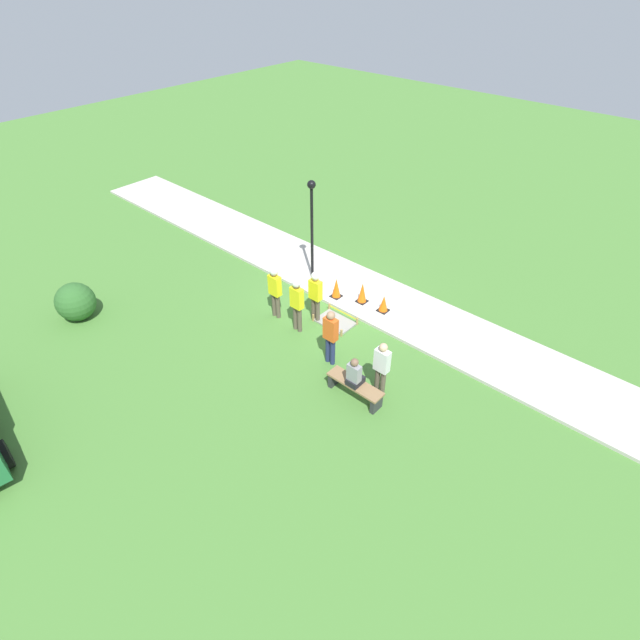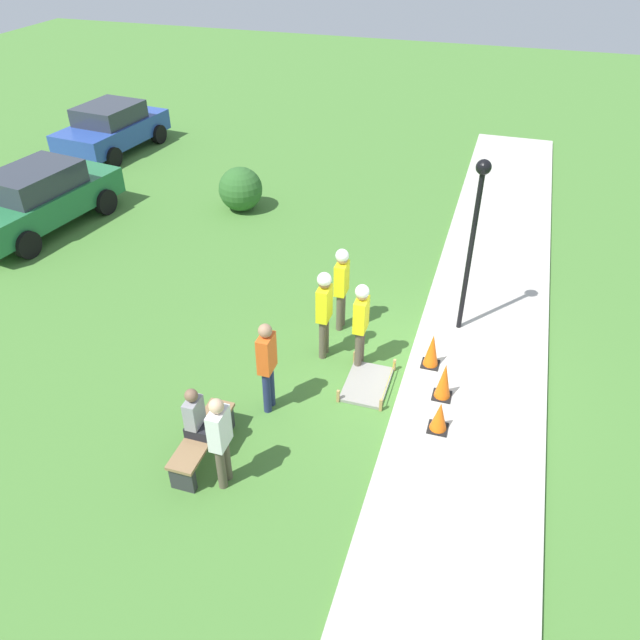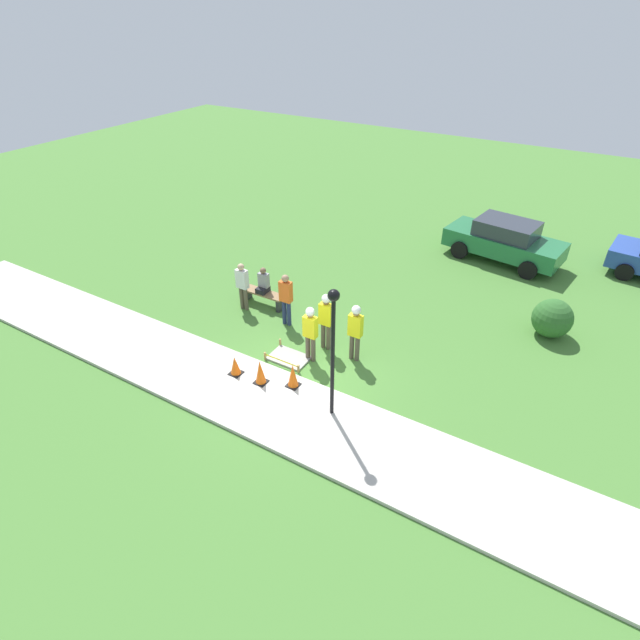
{
  "view_description": "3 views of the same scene",
  "coord_description": "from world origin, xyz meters",
  "px_view_note": "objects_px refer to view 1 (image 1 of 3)",
  "views": [
    {
      "loc": [
        -8.66,
        10.32,
        9.75
      ],
      "look_at": [
        -1.18,
        1.89,
        1.1
      ],
      "focal_mm": 28.0,
      "sensor_mm": 36.0,
      "label": 1
    },
    {
      "loc": [
        -9.32,
        -1.18,
        7.67
      ],
      "look_at": [
        -0.53,
        1.58,
        1.18
      ],
      "focal_mm": 35.0,
      "sensor_mm": 36.0,
      "label": 2
    },
    {
      "loc": [
        6.1,
        -8.97,
        9.06
      ],
      "look_at": [
        -0.17,
        1.53,
        1.03
      ],
      "focal_mm": 28.0,
      "sensor_mm": 36.0,
      "label": 3
    }
  ],
  "objects_px": {
    "person_seated_on_bench": "(355,374)",
    "worker_trainee": "(297,300)",
    "traffic_cone_far_patch": "(362,292)",
    "worker_supervisor": "(315,292)",
    "lamppost_near": "(312,216)",
    "traffic_cone_near_patch": "(384,304)",
    "park_bench": "(355,387)",
    "bystander_in_orange_shirt": "(331,334)",
    "bystander_in_gray_shirt": "(382,366)",
    "worker_assistant": "(275,287)",
    "traffic_cone_sidewalk_edge": "(336,288)"
  },
  "relations": [
    {
      "from": "person_seated_on_bench",
      "to": "worker_trainee",
      "type": "distance_m",
      "value": 3.33
    },
    {
      "from": "traffic_cone_far_patch",
      "to": "worker_supervisor",
      "type": "relative_size",
      "value": 0.41
    },
    {
      "from": "traffic_cone_far_patch",
      "to": "lamppost_near",
      "type": "distance_m",
      "value": 3.02
    },
    {
      "from": "traffic_cone_near_patch",
      "to": "park_bench",
      "type": "bearing_deg",
      "value": 114.72
    },
    {
      "from": "traffic_cone_far_patch",
      "to": "worker_supervisor",
      "type": "distance_m",
      "value": 1.87
    },
    {
      "from": "person_seated_on_bench",
      "to": "bystander_in_orange_shirt",
      "type": "xyz_separation_m",
      "value": [
        1.38,
        -0.65,
        0.19
      ]
    },
    {
      "from": "person_seated_on_bench",
      "to": "bystander_in_orange_shirt",
      "type": "bearing_deg",
      "value": -25.35
    },
    {
      "from": "person_seated_on_bench",
      "to": "worker_supervisor",
      "type": "distance_m",
      "value": 3.57
    },
    {
      "from": "worker_supervisor",
      "to": "bystander_in_gray_shirt",
      "type": "relative_size",
      "value": 1.05
    },
    {
      "from": "traffic_cone_near_patch",
      "to": "bystander_in_gray_shirt",
      "type": "relative_size",
      "value": 0.34
    },
    {
      "from": "bystander_in_orange_shirt",
      "to": "person_seated_on_bench",
      "type": "bearing_deg",
      "value": 154.65
    },
    {
      "from": "worker_assistant",
      "to": "worker_trainee",
      "type": "relative_size",
      "value": 0.98
    },
    {
      "from": "lamppost_near",
      "to": "traffic_cone_sidewalk_edge",
      "type": "bearing_deg",
      "value": 165.59
    },
    {
      "from": "traffic_cone_sidewalk_edge",
      "to": "park_bench",
      "type": "xyz_separation_m",
      "value": [
        -3.3,
        3.15,
        -0.1
      ]
    },
    {
      "from": "worker_supervisor",
      "to": "bystander_in_orange_shirt",
      "type": "height_order",
      "value": "bystander_in_orange_shirt"
    },
    {
      "from": "traffic_cone_near_patch",
      "to": "person_seated_on_bench",
      "type": "relative_size",
      "value": 0.65
    },
    {
      "from": "park_bench",
      "to": "worker_supervisor",
      "type": "xyz_separation_m",
      "value": [
        3.03,
        -1.82,
        0.73
      ]
    },
    {
      "from": "worker_supervisor",
      "to": "bystander_in_orange_shirt",
      "type": "distance_m",
      "value": 2.05
    },
    {
      "from": "traffic_cone_sidewalk_edge",
      "to": "worker_assistant",
      "type": "height_order",
      "value": "worker_assistant"
    },
    {
      "from": "worker_assistant",
      "to": "traffic_cone_sidewalk_edge",
      "type": "bearing_deg",
      "value": -112.14
    },
    {
      "from": "worker_assistant",
      "to": "bystander_in_orange_shirt",
      "type": "height_order",
      "value": "worker_assistant"
    },
    {
      "from": "park_bench",
      "to": "person_seated_on_bench",
      "type": "xyz_separation_m",
      "value": [
        -0.0,
        0.05,
        0.5
      ]
    },
    {
      "from": "worker_assistant",
      "to": "bystander_in_gray_shirt",
      "type": "height_order",
      "value": "worker_assistant"
    },
    {
      "from": "park_bench",
      "to": "bystander_in_orange_shirt",
      "type": "bearing_deg",
      "value": -23.65
    },
    {
      "from": "traffic_cone_sidewalk_edge",
      "to": "bystander_in_gray_shirt",
      "type": "distance_m",
      "value": 4.55
    },
    {
      "from": "traffic_cone_far_patch",
      "to": "park_bench",
      "type": "bearing_deg",
      "value": 125.21
    },
    {
      "from": "worker_supervisor",
      "to": "traffic_cone_far_patch",
      "type": "bearing_deg",
      "value": -108.63
    },
    {
      "from": "traffic_cone_sidewalk_edge",
      "to": "lamppost_near",
      "type": "bearing_deg",
      "value": -14.41
    },
    {
      "from": "traffic_cone_far_patch",
      "to": "worker_supervisor",
      "type": "xyz_separation_m",
      "value": [
        0.57,
        1.68,
        0.61
      ]
    },
    {
      "from": "park_bench",
      "to": "worker_assistant",
      "type": "distance_m",
      "value": 4.34
    },
    {
      "from": "traffic_cone_far_patch",
      "to": "park_bench",
      "type": "relative_size",
      "value": 0.46
    },
    {
      "from": "traffic_cone_sidewalk_edge",
      "to": "bystander_in_orange_shirt",
      "type": "xyz_separation_m",
      "value": [
        -1.92,
        2.55,
        0.58
      ]
    },
    {
      "from": "traffic_cone_near_patch",
      "to": "worker_supervisor",
      "type": "relative_size",
      "value": 0.32
    },
    {
      "from": "park_bench",
      "to": "lamppost_near",
      "type": "relative_size",
      "value": 0.45
    },
    {
      "from": "traffic_cone_near_patch",
      "to": "worker_assistant",
      "type": "bearing_deg",
      "value": 44.14
    },
    {
      "from": "person_seated_on_bench",
      "to": "lamppost_near",
      "type": "bearing_deg",
      "value": -37.08
    },
    {
      "from": "park_bench",
      "to": "worker_assistant",
      "type": "height_order",
      "value": "worker_assistant"
    },
    {
      "from": "traffic_cone_near_patch",
      "to": "traffic_cone_far_patch",
      "type": "bearing_deg",
      "value": 3.67
    },
    {
      "from": "park_bench",
      "to": "worker_supervisor",
      "type": "relative_size",
      "value": 0.9
    },
    {
      "from": "worker_trainee",
      "to": "bystander_in_orange_shirt",
      "type": "height_order",
      "value": "worker_trainee"
    },
    {
      "from": "traffic_cone_far_patch",
      "to": "bystander_in_orange_shirt",
      "type": "xyz_separation_m",
      "value": [
        -1.09,
        2.89,
        0.57
      ]
    },
    {
      "from": "park_bench",
      "to": "worker_assistant",
      "type": "xyz_separation_m",
      "value": [
        4.12,
        -1.13,
        0.76
      ]
    },
    {
      "from": "traffic_cone_near_patch",
      "to": "worker_trainee",
      "type": "xyz_separation_m",
      "value": [
        1.48,
        2.47,
        0.75
      ]
    },
    {
      "from": "worker_assistant",
      "to": "bystander_in_gray_shirt",
      "type": "distance_m",
      "value": 4.56
    },
    {
      "from": "bystander_in_gray_shirt",
      "to": "worker_supervisor",
      "type": "bearing_deg",
      "value": -20.11
    },
    {
      "from": "lamppost_near",
      "to": "traffic_cone_far_patch",
      "type": "bearing_deg",
      "value": 179.48
    },
    {
      "from": "traffic_cone_near_patch",
      "to": "lamppost_near",
      "type": "xyz_separation_m",
      "value": [
        3.08,
        0.03,
        2.1
      ]
    },
    {
      "from": "traffic_cone_far_patch",
      "to": "lamppost_near",
      "type": "xyz_separation_m",
      "value": [
        2.25,
        -0.02,
        2.02
      ]
    },
    {
      "from": "bystander_in_orange_shirt",
      "to": "bystander_in_gray_shirt",
      "type": "distance_m",
      "value": 1.78
    },
    {
      "from": "worker_trainee",
      "to": "bystander_in_orange_shirt",
      "type": "bearing_deg",
      "value": 164.74
    }
  ]
}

